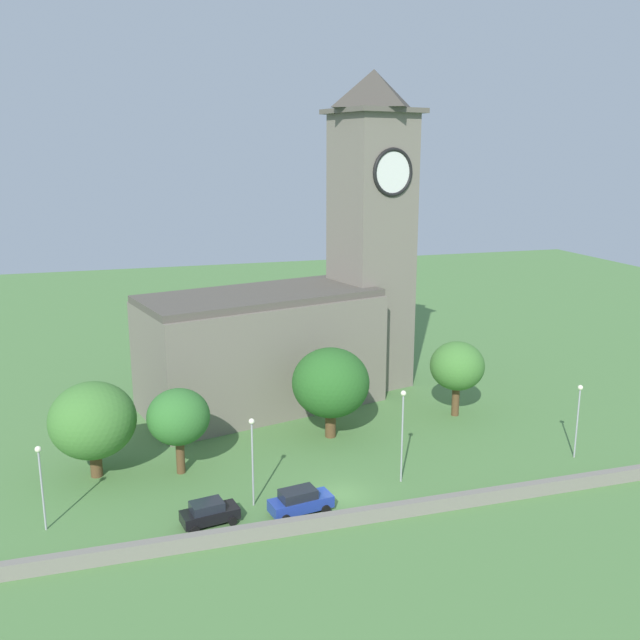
{
  "coord_description": "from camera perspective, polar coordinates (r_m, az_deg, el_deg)",
  "views": [
    {
      "loc": [
        -15.64,
        -46.34,
        25.7
      ],
      "look_at": [
        0.92,
        8.66,
        11.81
      ],
      "focal_mm": 39.22,
      "sensor_mm": 36.0,
      "label": 1
    }
  ],
  "objects": [
    {
      "name": "tree_riverside_west",
      "position": [
        70.2,
        11.13,
        -3.72
      ],
      "size": [
        5.35,
        5.35,
        7.57
      ],
      "color": "brown",
      "rests_on": "ground"
    },
    {
      "name": "tree_churchyard",
      "position": [
        63.72,
        0.88,
        -5.15
      ],
      "size": [
        7.07,
        7.07,
        8.44
      ],
      "color": "brown",
      "rests_on": "ground"
    },
    {
      "name": "streetlamp_west_mid",
      "position": [
        52.14,
        -5.55,
        -10.33
      ],
      "size": [
        0.44,
        0.44,
        6.89
      ],
      "color": "#9EA0A5",
      "rests_on": "ground"
    },
    {
      "name": "car_blue",
      "position": [
        52.44,
        -1.64,
        -14.56
      ],
      "size": [
        4.86,
        2.67,
        1.91
      ],
      "color": "#233D9E",
      "rests_on": "ground"
    },
    {
      "name": "tree_by_tower",
      "position": [
        57.96,
        -11.47,
        -7.78
      ],
      "size": [
        5.08,
        5.08,
        7.18
      ],
      "color": "brown",
      "rests_on": "ground"
    },
    {
      "name": "streetlamp_west_end",
      "position": [
        52.52,
        -21.84,
        -11.55
      ],
      "size": [
        0.44,
        0.44,
        6.27
      ],
      "color": "#9EA0A5",
      "rests_on": "ground"
    },
    {
      "name": "streetlamp_east_mid",
      "position": [
        63.63,
        20.34,
        -6.83
      ],
      "size": [
        0.44,
        0.44,
        6.57
      ],
      "color": "#9EA0A5",
      "rests_on": "ground"
    },
    {
      "name": "ground_plane",
      "position": [
        68.32,
        -2.29,
        -8.52
      ],
      "size": [
        200.0,
        200.0,
        0.0
      ],
      "primitive_type": "plane",
      "color": "#517F42"
    },
    {
      "name": "streetlamp_central",
      "position": [
        55.65,
        6.76,
        -8.28
      ],
      "size": [
        0.44,
        0.44,
        7.67
      ],
      "color": "#9EA0A5",
      "rests_on": "ground"
    },
    {
      "name": "tree_riverside_east",
      "position": [
        59.13,
        -18.06,
        -7.81
      ],
      "size": [
        6.88,
        6.88,
        7.93
      ],
      "color": "brown",
      "rests_on": "ground"
    },
    {
      "name": "quay_barrier",
      "position": [
        51.52,
        3.27,
        -15.67
      ],
      "size": [
        54.81,
        0.7,
        1.07
      ],
      "primitive_type": "cube",
      "color": "gray",
      "rests_on": "ground"
    },
    {
      "name": "car_black",
      "position": [
        51.72,
        -9.04,
        -15.27
      ],
      "size": [
        4.25,
        2.59,
        1.75
      ],
      "color": "black",
      "rests_on": "ground"
    },
    {
      "name": "church",
      "position": [
        73.13,
        -1.48,
        1.2
      ],
      "size": [
        31.08,
        16.78,
        33.95
      ],
      "color": "slate",
      "rests_on": "ground"
    }
  ]
}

